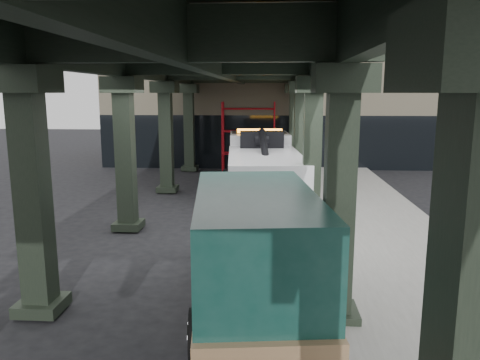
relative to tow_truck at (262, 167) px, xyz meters
The scene contains 8 objects.
ground 6.40m from the tow_truck, 98.83° to the right, with size 90.00×90.00×0.00m, color black.
sidewalk 5.64m from the tow_truck, 49.46° to the right, with size 5.00×40.00×0.15m, color gray.
lane_stripe 4.47m from the tow_truck, 79.81° to the right, with size 0.12×38.00×0.01m, color silver.
viaduct 5.89m from the tow_truck, 108.09° to the right, with size 7.40×32.00×6.40m.
building 14.12m from the tow_truck, 85.68° to the left, with size 22.00×10.00×8.00m, color #C6B793.
scaffolding 8.57m from the tow_truck, 96.41° to the left, with size 3.08×0.88×4.00m.
tow_truck is the anchor object (origin of this frame).
towed_van 9.54m from the tow_truck, 89.91° to the right, with size 3.17×6.58×2.57m.
Camera 1 is at (1.29, -12.75, 4.50)m, focal length 35.00 mm.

